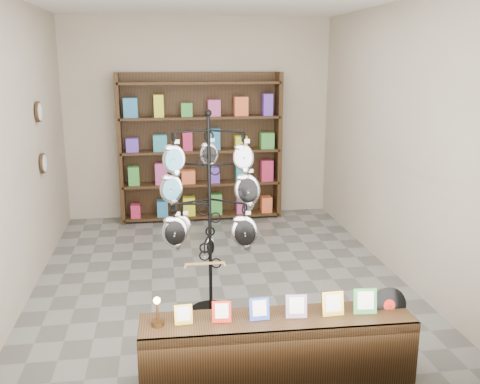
% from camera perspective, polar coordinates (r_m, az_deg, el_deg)
% --- Properties ---
extents(ground, '(5.00, 5.00, 0.00)m').
position_cam_1_polar(ground, '(6.15, -2.29, -8.85)').
color(ground, slate).
rests_on(ground, ground).
extents(room_envelope, '(5.00, 5.00, 5.00)m').
position_cam_1_polar(room_envelope, '(5.69, -2.47, 8.57)').
color(room_envelope, '#AFA48D').
rests_on(room_envelope, ground).
extents(display_tree, '(1.00, 0.90, 1.96)m').
position_cam_1_polar(display_tree, '(4.93, -3.28, -0.80)').
color(display_tree, black).
rests_on(display_tree, ground).
extents(front_shelf, '(2.07, 0.48, 0.73)m').
position_cam_1_polar(front_shelf, '(4.24, 3.98, -16.27)').
color(front_shelf, black).
rests_on(front_shelf, ground).
extents(back_shelving, '(2.42, 0.36, 2.20)m').
position_cam_1_polar(back_shelving, '(8.07, -4.21, 4.29)').
color(back_shelving, black).
rests_on(back_shelving, ground).
extents(wall_clocks, '(0.03, 0.24, 0.84)m').
position_cam_1_polar(wall_clocks, '(6.63, -20.48, 5.43)').
color(wall_clocks, black).
rests_on(wall_clocks, ground).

